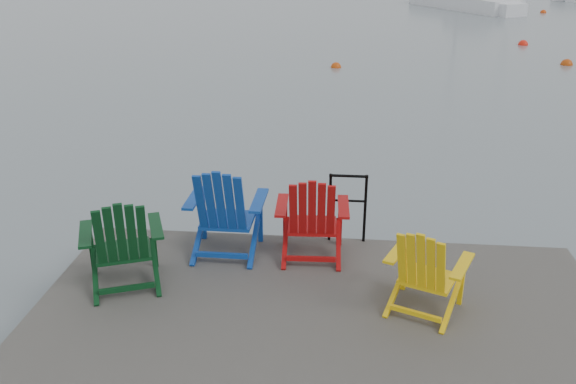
# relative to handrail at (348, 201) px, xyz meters

# --- Properties ---
(dock) EXTENTS (6.00, 5.00, 1.40)m
(dock) POSITION_rel_handrail_xyz_m (-0.25, -2.45, -0.69)
(dock) COLOR #292725
(dock) RESTS_ON ground
(handrail) EXTENTS (0.48, 0.04, 0.90)m
(handrail) POSITION_rel_handrail_xyz_m (0.00, 0.00, 0.00)
(handrail) COLOR black
(handrail) RESTS_ON dock
(chair_green) EXTENTS (1.06, 1.01, 1.10)m
(chair_green) POSITION_rel_handrail_xyz_m (-2.41, -1.35, 0.01)
(chair_green) COLOR #093315
(chair_green) RESTS_ON dock
(chair_blue) EXTENTS (0.93, 0.86, 1.17)m
(chair_blue) POSITION_rel_handrail_xyz_m (-1.46, -0.50, 0.05)
(chair_blue) COLOR #0F3C9C
(chair_blue) RESTS_ON dock
(chair_red) EXTENTS (0.89, 0.83, 1.09)m
(chair_red) POSITION_rel_handrail_xyz_m (-0.41, -0.49, 0.01)
(chair_red) COLOR #A80C0C
(chair_red) RESTS_ON dock
(chair_yellow) EXTENTS (0.96, 0.92, 0.99)m
(chair_yellow) POSITION_rel_handrail_xyz_m (0.79, -1.54, -0.04)
(chair_yellow) COLOR yellow
(chair_yellow) RESTS_ON dock
(sailboat_near) EXTENTS (6.02, 8.52, 11.73)m
(sailboat_near) POSITION_rel_handrail_xyz_m (7.02, 34.02, -0.69)
(sailboat_near) COLOR white
(sailboat_near) RESTS_ON ground
(buoy_a) EXTENTS (0.41, 0.41, 0.41)m
(buoy_a) POSITION_rel_handrail_xyz_m (7.56, 15.28, -1.04)
(buoy_a) COLOR #BA410A
(buoy_a) RESTS_ON ground
(buoy_b) EXTENTS (0.36, 0.36, 0.36)m
(buoy_b) POSITION_rel_handrail_xyz_m (-0.48, 14.03, -1.04)
(buoy_b) COLOR #C8440B
(buoy_b) RESTS_ON ground
(buoy_c) EXTENTS (0.41, 0.41, 0.41)m
(buoy_c) POSITION_rel_handrail_xyz_m (7.17, 19.65, -1.04)
(buoy_c) COLOR red
(buoy_c) RESTS_ON ground
(buoy_d) EXTENTS (0.36, 0.36, 0.36)m
(buoy_d) POSITION_rel_handrail_xyz_m (11.50, 32.28, -1.04)
(buoy_d) COLOR #DE410D
(buoy_d) RESTS_ON ground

